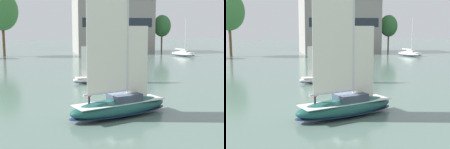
% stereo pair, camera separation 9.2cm
% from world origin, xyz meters
% --- Properties ---
extents(ground_plane, '(400.00, 400.00, 0.00)m').
position_xyz_m(ground_plane, '(0.00, 0.00, 0.00)').
color(ground_plane, slate).
extents(waterfront_building, '(29.23, 14.89, 20.38)m').
position_xyz_m(waterfront_building, '(22.70, 81.71, 10.23)').
color(waterfront_building, gray).
rests_on(waterfront_building, ground).
extents(tree_shore_left, '(9.73, 9.73, 20.04)m').
position_xyz_m(tree_shore_left, '(-15.26, 74.27, 14.03)').
color(tree_shore_left, brown).
rests_on(tree_shore_left, ground).
extents(tree_shore_right, '(6.72, 6.72, 13.84)m').
position_xyz_m(tree_shore_right, '(41.98, 80.65, 9.69)').
color(tree_shore_right, brown).
rests_on(tree_shore_right, ground).
extents(sailboat_main, '(11.82, 6.07, 15.63)m').
position_xyz_m(sailboat_main, '(0.02, 0.01, 1.21)').
color(sailboat_main, '#194C47').
rests_on(sailboat_main, ground).
extents(sailboat_moored_mid_channel, '(6.28, 9.02, 12.19)m').
position_xyz_m(sailboat_moored_mid_channel, '(40.00, 59.89, 0.83)').
color(sailboat_moored_mid_channel, white).
rests_on(sailboat_moored_mid_channel, ground).
extents(sailboat_moored_far_slip, '(7.50, 2.23, 10.27)m').
position_xyz_m(sailboat_moored_far_slip, '(1.90, 19.82, 0.85)').
color(sailboat_moored_far_slip, silver).
rests_on(sailboat_moored_far_slip, ground).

